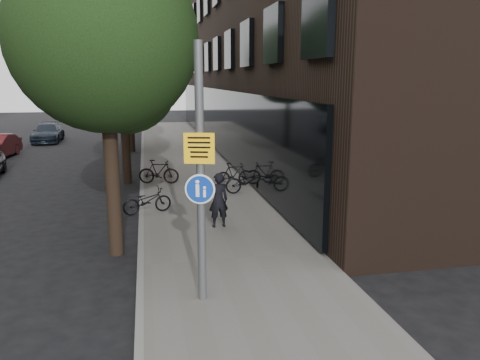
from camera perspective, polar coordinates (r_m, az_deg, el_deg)
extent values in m
plane|color=black|center=(8.57, 2.07, -18.48)|extent=(120.00, 120.00, 0.00)
cube|color=#5F5C58|center=(17.80, -4.64, -1.82)|extent=(4.50, 60.00, 0.12)
cube|color=slate|center=(17.69, -11.90, -2.13)|extent=(0.15, 60.00, 0.13)
cube|color=black|center=(31.25, 8.41, 20.64)|extent=(12.00, 40.00, 18.00)
cylinder|color=black|center=(12.01, -15.18, -1.55)|extent=(0.36, 0.36, 3.20)
sphere|color=black|center=(11.72, -16.23, 16.30)|extent=(4.40, 4.40, 4.40)
sphere|color=black|center=(12.46, -13.79, 11.55)|extent=(2.64, 2.64, 2.64)
cylinder|color=black|center=(20.36, -13.74, 4.06)|extent=(0.36, 0.36, 3.20)
sphere|color=black|center=(20.19, -14.29, 14.51)|extent=(5.00, 5.00, 5.00)
sphere|color=black|center=(20.96, -12.93, 11.74)|extent=(3.00, 3.00, 3.00)
cylinder|color=black|center=(29.30, -13.11, 6.50)|extent=(0.36, 0.36, 3.20)
sphere|color=black|center=(29.18, -13.47, 13.74)|extent=(5.00, 5.00, 5.00)
sphere|color=black|center=(29.96, -12.55, 11.82)|extent=(3.00, 3.00, 3.00)
cylinder|color=#595B5E|center=(8.78, -4.84, 0.42)|extent=(0.16, 0.16, 4.93)
cube|color=yellow|center=(8.68, -4.90, 3.95)|extent=(0.56, 0.18, 0.57)
cylinder|color=#0E359F|center=(8.83, -4.81, -0.98)|extent=(0.49, 0.15, 0.50)
cylinder|color=white|center=(8.83, -4.81, -0.98)|extent=(0.55, 0.16, 0.57)
imported|color=black|center=(13.60, -2.67, -2.46)|extent=(0.62, 0.43, 1.61)
imported|color=black|center=(17.73, 1.05, -0.08)|extent=(1.83, 0.72, 0.94)
imported|color=black|center=(18.92, -0.70, 0.72)|extent=(1.63, 0.69, 0.95)
imported|color=black|center=(15.34, -11.26, -2.48)|extent=(1.69, 0.99, 0.84)
imported|color=black|center=(19.57, -9.89, 1.00)|extent=(1.73, 0.83, 1.00)
imported|color=#19212D|center=(35.79, -22.37, 5.35)|extent=(1.93, 4.50, 1.29)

